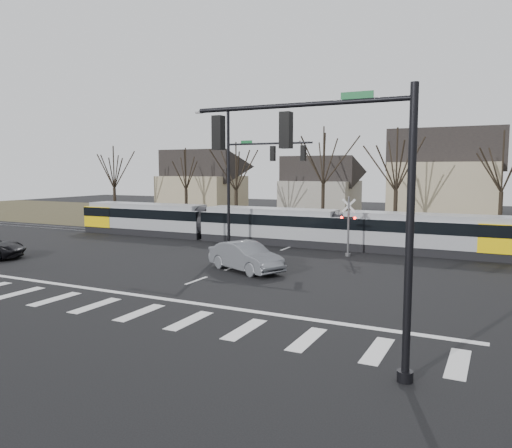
% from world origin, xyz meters
% --- Properties ---
extents(ground, '(140.00, 140.00, 0.00)m').
position_xyz_m(ground, '(0.00, 0.00, 0.00)').
color(ground, black).
extents(grass_verge, '(140.00, 28.00, 0.01)m').
position_xyz_m(grass_verge, '(0.00, 32.00, 0.01)').
color(grass_verge, '#38331E').
rests_on(grass_verge, ground).
extents(crosswalk, '(27.00, 2.60, 0.01)m').
position_xyz_m(crosswalk, '(0.00, -4.00, 0.01)').
color(crosswalk, silver).
rests_on(crosswalk, ground).
extents(stop_line, '(28.00, 0.35, 0.01)m').
position_xyz_m(stop_line, '(0.00, -1.80, 0.01)').
color(stop_line, silver).
rests_on(stop_line, ground).
extents(lane_dashes, '(0.18, 30.00, 0.01)m').
position_xyz_m(lane_dashes, '(0.00, 16.00, 0.01)').
color(lane_dashes, silver).
rests_on(lane_dashes, ground).
extents(rail_pair, '(90.00, 1.52, 0.06)m').
position_xyz_m(rail_pair, '(0.00, 15.80, 0.03)').
color(rail_pair, '#59595E').
rests_on(rail_pair, ground).
extents(tram, '(36.53, 2.71, 2.77)m').
position_xyz_m(tram, '(-2.32, 16.00, 1.51)').
color(tram, gray).
rests_on(tram, ground).
extents(sedan, '(5.56, 6.38, 1.67)m').
position_xyz_m(sedan, '(1.14, 5.37, 0.83)').
color(sedan, slate).
rests_on(sedan, ground).
extents(signal_pole_near_right, '(6.72, 0.44, 8.00)m').
position_xyz_m(signal_pole_near_right, '(10.11, -6.00, 5.17)').
color(signal_pole_near_right, black).
rests_on(signal_pole_near_right, ground).
extents(signal_pole_far, '(9.28, 0.44, 10.20)m').
position_xyz_m(signal_pole_far, '(-2.41, 12.50, 5.70)').
color(signal_pole_far, black).
rests_on(signal_pole_far, ground).
extents(rail_crossing_signal, '(1.08, 0.36, 4.00)m').
position_xyz_m(rail_crossing_signal, '(5.00, 12.79, 1.89)').
color(rail_crossing_signal, '#59595B').
rests_on(rail_crossing_signal, ground).
extents(tree_row, '(59.20, 7.20, 10.00)m').
position_xyz_m(tree_row, '(2.00, 26.00, 5.00)').
color(tree_row, black).
rests_on(tree_row, ground).
extents(house_a, '(9.72, 8.64, 8.60)m').
position_xyz_m(house_a, '(-20.00, 34.00, 4.46)').
color(house_a, gray).
rests_on(house_a, ground).
extents(house_b, '(8.64, 7.56, 7.65)m').
position_xyz_m(house_b, '(-5.00, 36.00, 3.97)').
color(house_b, gray).
rests_on(house_b, ground).
extents(house_c, '(10.80, 8.64, 10.10)m').
position_xyz_m(house_c, '(9.00, 33.00, 5.23)').
color(house_c, gray).
rests_on(house_c, ground).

